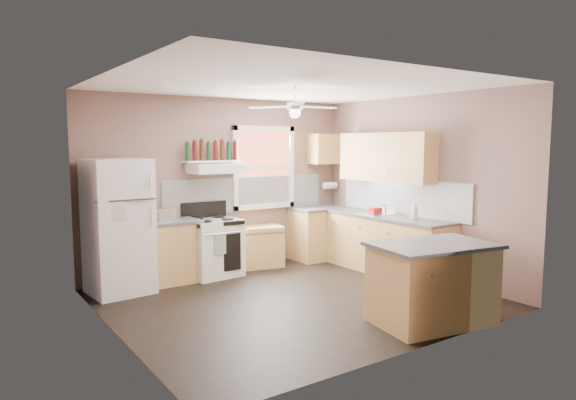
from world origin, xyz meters
TOP-DOWN VIEW (x-y plane):
  - floor at (0.00, 0.00)m, footprint 4.50×4.50m
  - ceiling at (0.00, 0.00)m, footprint 4.50×4.50m
  - wall_back at (0.00, 2.02)m, footprint 4.50×0.05m
  - wall_right at (2.27, 0.00)m, footprint 0.05×4.00m
  - wall_left at (-2.27, 0.00)m, footprint 0.05×4.00m
  - backsplash_back at (0.45, 1.99)m, footprint 2.90×0.03m
  - backsplash_right at (2.23, 0.30)m, footprint 0.03×2.60m
  - window_view at (0.75, 1.98)m, footprint 1.00×0.02m
  - window_frame at (0.75, 1.96)m, footprint 1.16×0.07m
  - refrigerator at (-1.77, 1.57)m, footprint 0.82×0.80m
  - base_cabinet_left at (-1.06, 1.70)m, footprint 0.90×0.60m
  - counter_left at (-1.06, 1.70)m, footprint 0.92×0.62m
  - toaster at (-1.06, 1.72)m, footprint 0.31×0.22m
  - stove at (-0.34, 1.65)m, footprint 0.80×0.70m
  - range_hood at (-0.23, 1.75)m, footprint 0.78×0.50m
  - bottle_shelf at (-0.23, 1.87)m, footprint 0.90×0.26m
  - cart at (0.56, 1.75)m, footprint 0.74×0.58m
  - base_cabinet_corner at (1.75, 1.70)m, footprint 1.00×0.60m
  - base_cabinet_right at (1.95, 0.30)m, footprint 0.60×2.20m
  - counter_corner at (1.75, 1.70)m, footprint 1.02×0.62m
  - counter_right at (1.94, 0.30)m, footprint 0.62×2.22m
  - sink at (1.94, 0.50)m, footprint 0.55×0.45m
  - faucet at (2.10, 0.50)m, footprint 0.03×0.03m
  - upper_cabinet_right at (2.08, 0.50)m, footprint 0.33×1.80m
  - upper_cabinet_corner at (1.95, 1.83)m, footprint 0.60×0.33m
  - paper_towel at (2.07, 1.86)m, footprint 0.26×0.12m
  - island at (0.75, -1.58)m, footprint 1.36×0.98m
  - island_top at (0.75, -1.58)m, footprint 1.45×1.07m
  - ceiling_fan_hub at (0.00, 0.00)m, footprint 0.20×0.20m
  - soap_bottle at (1.96, -0.22)m, footprint 0.12×0.12m
  - red_caddy at (1.89, 0.52)m, footprint 0.18×0.13m
  - wine_bottles at (-0.23, 1.87)m, footprint 0.86×0.06m

SIDE VIEW (x-z plane):
  - floor at x=0.00m, z-range 0.00..0.00m
  - cart at x=0.56m, z-range 0.00..0.66m
  - base_cabinet_left at x=-1.06m, z-range 0.00..0.86m
  - stove at x=-0.34m, z-range 0.00..0.86m
  - base_cabinet_corner at x=1.75m, z-range 0.00..0.86m
  - base_cabinet_right at x=1.95m, z-range 0.00..0.86m
  - island at x=0.75m, z-range 0.00..0.86m
  - counter_left at x=-1.06m, z-range 0.86..0.90m
  - counter_corner at x=1.75m, z-range 0.86..0.90m
  - counter_right at x=1.94m, z-range 0.86..0.90m
  - island_top at x=0.75m, z-range 0.86..0.90m
  - sink at x=1.94m, z-range 0.88..0.91m
  - refrigerator at x=-1.77m, z-range 0.00..1.79m
  - red_caddy at x=1.89m, z-range 0.90..1.00m
  - faucet at x=2.10m, z-range 0.90..1.04m
  - toaster at x=-1.06m, z-range 0.90..1.08m
  - soap_bottle at x=1.96m, z-range 0.90..1.16m
  - backsplash_back at x=0.45m, z-range 0.90..1.45m
  - backsplash_right at x=2.23m, z-range 0.90..1.45m
  - paper_towel at x=2.07m, z-range 1.19..1.31m
  - wall_back at x=0.00m, z-range 0.00..2.70m
  - wall_right at x=2.27m, z-range 0.00..2.70m
  - wall_left at x=-2.27m, z-range 0.00..2.70m
  - window_view at x=0.75m, z-range 1.00..2.20m
  - window_frame at x=0.75m, z-range 0.92..2.28m
  - range_hood at x=-0.23m, z-range 1.55..1.69m
  - bottle_shelf at x=-0.23m, z-range 1.71..1.73m
  - upper_cabinet_right at x=2.08m, z-range 1.40..2.16m
  - wine_bottles at x=-0.23m, z-range 1.72..2.03m
  - upper_cabinet_corner at x=1.95m, z-range 1.64..2.16m
  - ceiling_fan_hub at x=0.00m, z-range 2.41..2.49m
  - ceiling at x=0.00m, z-range 2.70..2.70m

